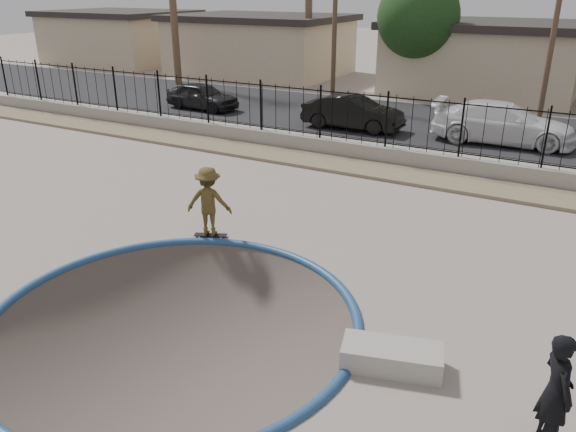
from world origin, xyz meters
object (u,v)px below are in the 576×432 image
(skater, at_px, (209,205))
(car_a, at_px, (202,96))
(skateboard, at_px, (211,235))
(car_c, at_px, (503,123))
(videographer, at_px, (556,391))
(car_b, at_px, (353,113))
(concrete_ledge, at_px, (391,357))

(skater, height_order, car_a, skater)
(skater, relative_size, skateboard, 2.09)
(car_c, bearing_deg, car_a, 88.16)
(skateboard, height_order, car_c, car_c)
(car_a, bearing_deg, videographer, -128.43)
(car_b, height_order, car_c, car_c)
(videographer, distance_m, car_b, 17.81)
(videographer, height_order, concrete_ledge, videographer)
(concrete_ledge, bearing_deg, car_c, 93.41)
(car_c, bearing_deg, videographer, -172.04)
(concrete_ledge, bearing_deg, skater, 154.11)
(skater, distance_m, car_b, 12.03)
(skateboard, bearing_deg, car_b, 71.94)
(skateboard, xyz_separation_m, videographer, (7.98, -3.25, 0.80))
(skater, xyz_separation_m, videographer, (7.98, -3.25, 0.01))
(car_b, bearing_deg, concrete_ledge, -155.40)
(skater, xyz_separation_m, concrete_ledge, (5.60, -2.72, -0.65))
(skateboard, distance_m, car_a, 15.41)
(videographer, bearing_deg, concrete_ledge, 47.18)
(concrete_ledge, relative_size, car_a, 0.42)
(concrete_ledge, distance_m, car_c, 15.42)
(skater, relative_size, car_c, 0.32)
(skater, xyz_separation_m, skateboard, (-0.00, 0.00, -0.79))
(skateboard, xyz_separation_m, car_a, (-9.40, 12.19, 0.62))
(skateboard, height_order, concrete_ledge, concrete_ledge)
(concrete_ledge, height_order, car_b, car_b)
(skateboard, distance_m, car_c, 13.52)
(concrete_ledge, distance_m, car_b, 16.22)
(car_a, bearing_deg, car_c, -84.91)
(skater, distance_m, concrete_ledge, 6.26)
(videographer, xyz_separation_m, car_c, (-3.30, 15.91, -0.04))
(videographer, relative_size, car_a, 0.45)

